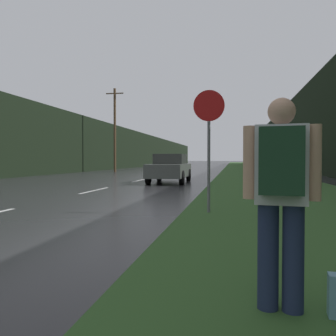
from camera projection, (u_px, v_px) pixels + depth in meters
The scene contains 11 objects.
grass_verge at pixel (250, 171), 37.97m from camera, with size 6.00×240.00×0.02m, color #2D5123.
lane_stripe_c at pixel (95, 190), 14.52m from camera, with size 0.12×3.00×0.01m, color silver.
lane_stripe_d at pixel (139, 180), 21.41m from camera, with size 0.12×3.00×0.01m, color silver.
lane_stripe_e at pixel (162, 175), 28.29m from camera, with size 0.12×3.00×0.01m, color silver.
lane_stripe_f at pixel (176, 172), 35.17m from camera, with size 0.12×3.00×0.01m, color silver.
treeline_far_side at pixel (120, 148), 50.92m from camera, with size 2.00×140.00×5.74m, color black.
treeline_near_side at pixel (293, 137), 46.63m from camera, with size 2.00×140.00×8.41m, color black.
utility_pole_far at pixel (115, 129), 35.75m from camera, with size 1.80×0.24×8.41m.
stop_sign at pixel (209, 136), 8.33m from camera, with size 0.73×0.07×2.89m.
hitchhiker_with_backpack at pixel (281, 190), 2.88m from camera, with size 0.61×0.46×1.77m.
car_passing_near at pixel (170, 168), 19.29m from camera, with size 1.92×4.48×1.56m.
Camera 1 is at (5.54, 1.09, 1.27)m, focal length 38.00 mm.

